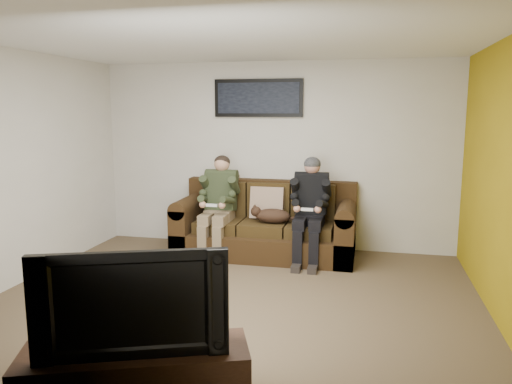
% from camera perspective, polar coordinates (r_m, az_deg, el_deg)
% --- Properties ---
extents(floor, '(5.00, 5.00, 0.00)m').
position_cam_1_polar(floor, '(5.19, -2.70, -12.56)').
color(floor, brown).
rests_on(floor, ground).
extents(ceiling, '(5.00, 5.00, 0.00)m').
position_cam_1_polar(ceiling, '(4.86, -2.94, 17.18)').
color(ceiling, silver).
rests_on(ceiling, ground).
extents(wall_back, '(5.00, 0.00, 5.00)m').
position_cam_1_polar(wall_back, '(7.04, 2.15, 4.16)').
color(wall_back, beige).
rests_on(wall_back, ground).
extents(wall_front, '(5.00, 0.00, 5.00)m').
position_cam_1_polar(wall_front, '(2.79, -15.40, -4.17)').
color(wall_front, beige).
rests_on(wall_front, ground).
extents(wall_left, '(0.00, 4.50, 4.50)m').
position_cam_1_polar(wall_left, '(6.03, -26.35, 2.32)').
color(wall_left, beige).
rests_on(wall_left, ground).
extents(wall_right, '(0.00, 4.50, 4.50)m').
position_cam_1_polar(wall_right, '(4.83, 27.07, 0.75)').
color(wall_right, beige).
rests_on(wall_right, ground).
extents(accent_wall_right, '(0.00, 4.50, 4.50)m').
position_cam_1_polar(accent_wall_right, '(4.83, 26.96, 0.75)').
color(accent_wall_right, '#A48810').
rests_on(accent_wall_right, ground).
extents(sofa, '(2.37, 1.02, 0.97)m').
position_cam_1_polar(sofa, '(6.79, 1.20, -4.01)').
color(sofa, '#33200F').
rests_on(sofa, ground).
extents(throw_pillow, '(0.45, 0.22, 0.45)m').
position_cam_1_polar(throw_pillow, '(6.77, 1.28, -1.26)').
color(throw_pillow, tan).
rests_on(throw_pillow, sofa).
extents(throw_blanket, '(0.49, 0.24, 0.09)m').
position_cam_1_polar(throw_blanket, '(7.14, -3.97, 1.56)').
color(throw_blanket, '#C3B38F').
rests_on(throw_blanket, sofa).
extents(person_left, '(0.51, 0.87, 1.33)m').
position_cam_1_polar(person_left, '(6.67, -4.30, -0.86)').
color(person_left, '#806B50').
rests_on(person_left, sofa).
extents(person_right, '(0.51, 0.86, 1.34)m').
position_cam_1_polar(person_right, '(6.42, 6.20, -1.25)').
color(person_right, black).
rests_on(person_right, sofa).
extents(cat, '(0.66, 0.26, 0.24)m').
position_cam_1_polar(cat, '(6.53, 1.76, -2.69)').
color(cat, '#43291A').
rests_on(cat, sofa).
extents(framed_poster, '(1.25, 0.05, 0.52)m').
position_cam_1_polar(framed_poster, '(7.03, 0.26, 10.69)').
color(framed_poster, black).
rests_on(framed_poster, wall_back).
extents(tv_stand, '(1.49, 0.94, 0.45)m').
position_cam_1_polar(tv_stand, '(3.48, -13.53, -20.42)').
color(tv_stand, black).
rests_on(tv_stand, ground).
extents(television, '(1.14, 0.56, 0.67)m').
position_cam_1_polar(television, '(3.24, -13.92, -11.78)').
color(television, black).
rests_on(television, tv_stand).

